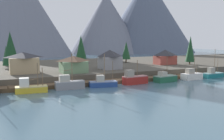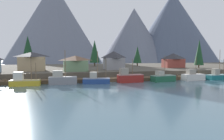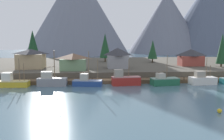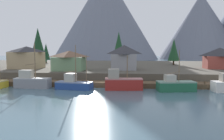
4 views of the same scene
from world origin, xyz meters
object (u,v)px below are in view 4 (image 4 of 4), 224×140
fishing_boat_grey (32,81)px  fishing_boat_green (175,85)px  fishing_boat_blue (74,84)px  conifer_near_left (46,52)px  conifer_mid_left (119,46)px  fishing_boat_red (122,82)px  house_red (220,58)px  house_green (69,60)px  conifer_near_right (174,50)px  house_grey (124,57)px  conifer_mid_right (38,45)px  house_tan (27,57)px

fishing_boat_grey → fishing_boat_green: fishing_boat_grey is taller
fishing_boat_blue → conifer_near_left: (-21.65, 41.22, 5.77)m
conifer_near_left → conifer_mid_left: size_ratio=0.65×
fishing_boat_red → house_red: house_red is taller
fishing_boat_blue → house_red: 40.91m
house_red → house_green: bearing=-167.1°
conifer_near_right → conifer_mid_left: conifer_mid_left is taller
house_grey → conifer_mid_right: conifer_mid_right is taller
fishing_boat_green → house_green: 27.07m
fishing_boat_red → conifer_near_left: conifer_near_left is taller
house_tan → conifer_mid_left: size_ratio=0.73×
house_tan → house_red: bearing=4.5°
house_grey → house_green: house_grey is taller
house_grey → conifer_near_left: conifer_near_left is taller
conifer_near_left → conifer_mid_right: size_ratio=0.60×
fishing_boat_blue → conifer_mid_left: bearing=90.7°
house_tan → house_grey: (26.82, -0.88, 0.17)m
fishing_boat_grey → house_grey: bearing=43.8°
fishing_boat_red → fishing_boat_grey: bearing=173.8°
fishing_boat_grey → conifer_mid_left: bearing=71.0°
fishing_boat_grey → house_red: size_ratio=1.10×
fishing_boat_blue → conifer_mid_right: 38.44m
fishing_boat_green → conifer_near_left: bearing=125.7°
fishing_boat_green → conifer_mid_left: bearing=99.8°
conifer_near_left → conifer_near_right: conifer_near_right is taller
house_tan → conifer_near_right: size_ratio=0.94×
conifer_near_left → conifer_mid_left: (27.81, -2.80, 2.17)m
house_green → fishing_boat_blue: bearing=-70.6°
fishing_boat_green → house_green: size_ratio=0.98×
fishing_boat_blue → house_green: fishing_boat_blue is taller
house_tan → conifer_mid_left: bearing=41.8°
house_tan → conifer_mid_left: (23.84, 21.30, 3.41)m
house_green → conifer_near_right: bearing=37.8°
conifer_near_left → conifer_mid_right: conifer_mid_right is taller
house_green → conifer_near_left: size_ratio=1.03×
conifer_near_right → conifer_mid_left: (-18.52, 3.62, 1.40)m
fishing_boat_grey → fishing_boat_blue: size_ratio=1.04×
conifer_near_right → conifer_mid_right: size_ratio=0.71×
fishing_boat_grey → conifer_mid_right: (-11.78, 30.94, 7.84)m
fishing_boat_green → conifer_near_right: (5.31, 35.01, 6.48)m
house_green → fishing_boat_red: bearing=-41.1°
fishing_boat_blue → house_grey: (9.13, 16.24, 4.70)m
house_red → house_green: 40.03m
fishing_boat_blue → fishing_boat_red: (9.48, 0.27, 0.39)m
conifer_mid_left → fishing_boat_blue: bearing=-99.1°
fishing_boat_blue → house_red: fishing_boat_blue is taller
conifer_near_left → house_tan: bearing=-80.7°
house_red → fishing_boat_grey: bearing=-154.5°
conifer_near_left → house_grey: bearing=-39.1°
conifer_mid_right → house_red: bearing=-10.5°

